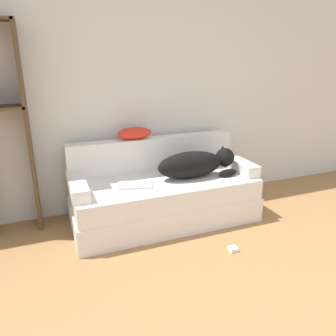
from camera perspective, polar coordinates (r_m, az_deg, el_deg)
The scene contains 9 objects.
wall_back at distance 3.60m, azimuth -3.87°, elevation 14.45°, with size 7.41×0.06×2.70m.
couch at distance 3.39m, azimuth -0.60°, elevation -5.60°, with size 1.86×0.82×0.45m.
couch_backrest at distance 3.54m, azimuth -2.57°, elevation 2.52°, with size 1.82×0.15×0.36m.
couch_arm_left at distance 3.09m, azimuth -15.54°, elevation -2.97°, with size 0.15×0.63×0.12m.
couch_arm_right at distance 3.65m, azimuth 12.05°, elevation 0.64°, with size 0.15×0.63×0.12m.
dog at distance 3.33m, azimuth 4.91°, elevation 0.74°, with size 0.84×0.29×0.29m.
laptop at distance 3.14m, azimuth -5.74°, elevation -2.96°, with size 0.36×0.27×0.02m.
throw_pillow at distance 3.44m, azimuth -5.84°, elevation 6.05°, with size 0.37×0.17×0.13m.
power_adapter at distance 3.02m, azimuth 11.26°, elevation -13.68°, with size 0.07×0.07×0.04m.
Camera 1 is at (-1.09, -0.45, 1.62)m, focal length 35.00 mm.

